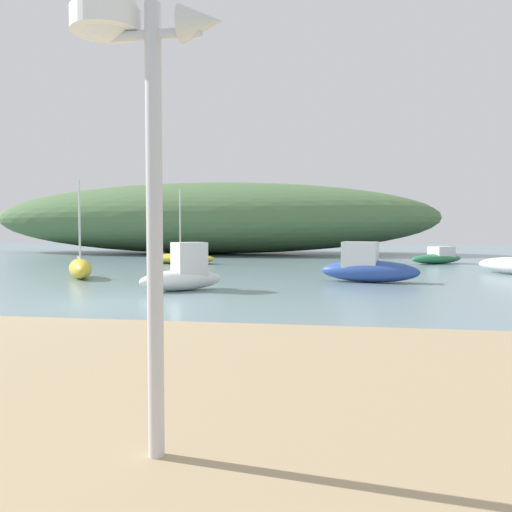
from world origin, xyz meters
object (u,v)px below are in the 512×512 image
sailboat_outer_mooring (80,268)px  sailboat_near_shore (180,258)px  motorboat_by_sandbar (367,267)px  motorboat_centre_water (184,274)px  mast_structure (127,63)px  motorboat_east_reach (438,257)px

sailboat_outer_mooring → sailboat_near_shore: bearing=83.9°
motorboat_by_sandbar → motorboat_centre_water: 6.83m
mast_structure → motorboat_by_sandbar: (2.31, 16.01, -2.57)m
mast_structure → sailboat_outer_mooring: (-8.66, 15.61, -2.71)m
sailboat_near_shore → motorboat_east_reach: bearing=9.5°
motorboat_centre_water → sailboat_outer_mooring: size_ratio=0.69×
mast_structure → motorboat_by_sandbar: size_ratio=0.97×
sailboat_near_shore → sailboat_outer_mooring: 9.56m
motorboat_east_reach → mast_structure: bearing=-103.4°
mast_structure → sailboat_near_shore: 26.40m
motorboat_by_sandbar → motorboat_east_reach: 12.24m
mast_structure → motorboat_east_reach: (6.57, 27.48, -2.75)m
mast_structure → sailboat_outer_mooring: sailboat_outer_mooring is taller
sailboat_near_shore → sailboat_outer_mooring: size_ratio=1.10×
sailboat_outer_mooring → mast_structure: bearing=-61.0°
motorboat_centre_water → motorboat_east_reach: (10.01, 15.16, -0.16)m
motorboat_by_sandbar → sailboat_near_shore: (-9.95, 9.10, -0.24)m
motorboat_centre_water → mast_structure: bearing=-74.4°
mast_structure → motorboat_by_sandbar: 16.38m
motorboat_by_sandbar → sailboat_near_shore: bearing=137.5°
motorboat_centre_water → sailboat_outer_mooring: bearing=147.8°
sailboat_near_shore → motorboat_east_reach: size_ratio=1.19×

